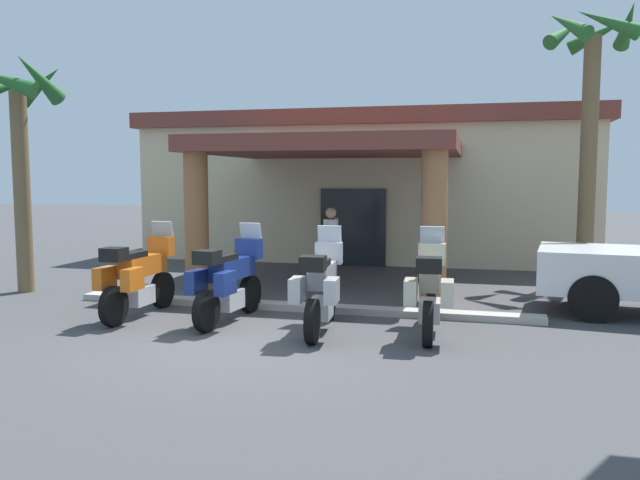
{
  "coord_description": "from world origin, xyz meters",
  "views": [
    {
      "loc": [
        3.44,
        -8.54,
        2.41
      ],
      "look_at": [
        0.38,
        3.27,
        1.2
      ],
      "focal_mm": 35.55,
      "sensor_mm": 36.0,
      "label": 1
    }
  ],
  "objects_px": {
    "motorcycle_blue": "(229,280)",
    "motorcycle_silver": "(321,287)",
    "motel_building": "(372,185)",
    "palm_tree_near_portico": "(591,90)",
    "pedestrian": "(331,241)",
    "motorcycle_orange": "(138,277)",
    "motorcycle_cream": "(430,289)",
    "palm_tree_roadside": "(17,125)"
  },
  "relations": [
    {
      "from": "motorcycle_silver",
      "to": "motorcycle_cream",
      "type": "bearing_deg",
      "value": -85.7
    },
    {
      "from": "motel_building",
      "to": "motorcycle_blue",
      "type": "bearing_deg",
      "value": -94.15
    },
    {
      "from": "pedestrian",
      "to": "palm_tree_near_portico",
      "type": "relative_size",
      "value": 0.28
    },
    {
      "from": "motorcycle_cream",
      "to": "pedestrian",
      "type": "xyz_separation_m",
      "value": [
        -2.49,
        3.84,
        0.32
      ]
    },
    {
      "from": "motorcycle_silver",
      "to": "pedestrian",
      "type": "bearing_deg",
      "value": 6.69
    },
    {
      "from": "palm_tree_roadside",
      "to": "palm_tree_near_portico",
      "type": "bearing_deg",
      "value": 21.25
    },
    {
      "from": "motorcycle_orange",
      "to": "palm_tree_roadside",
      "type": "xyz_separation_m",
      "value": [
        -3.61,
        1.54,
        2.79
      ]
    },
    {
      "from": "motorcycle_orange",
      "to": "motorcycle_cream",
      "type": "bearing_deg",
      "value": -88.45
    },
    {
      "from": "palm_tree_near_portico",
      "to": "motel_building",
      "type": "bearing_deg",
      "value": 142.66
    },
    {
      "from": "motorcycle_orange",
      "to": "pedestrian",
      "type": "bearing_deg",
      "value": -31.57
    },
    {
      "from": "pedestrian",
      "to": "motel_building",
      "type": "bearing_deg",
      "value": 111.1
    },
    {
      "from": "palm_tree_roadside",
      "to": "pedestrian",
      "type": "bearing_deg",
      "value": 20.84
    },
    {
      "from": "motorcycle_cream",
      "to": "palm_tree_near_portico",
      "type": "distance_m",
      "value": 7.72
    },
    {
      "from": "motorcycle_blue",
      "to": "palm_tree_near_portico",
      "type": "bearing_deg",
      "value": -41.47
    },
    {
      "from": "motel_building",
      "to": "motorcycle_blue",
      "type": "xyz_separation_m",
      "value": [
        -0.6,
        -10.46,
        -1.48
      ]
    },
    {
      "from": "motorcycle_blue",
      "to": "motorcycle_cream",
      "type": "height_order",
      "value": "same"
    },
    {
      "from": "palm_tree_near_portico",
      "to": "pedestrian",
      "type": "bearing_deg",
      "value": -158.31
    },
    {
      "from": "motorcycle_blue",
      "to": "pedestrian",
      "type": "bearing_deg",
      "value": -7.13
    },
    {
      "from": "motorcycle_blue",
      "to": "palm_tree_near_portico",
      "type": "relative_size",
      "value": 0.35
    },
    {
      "from": "motorcycle_orange",
      "to": "palm_tree_near_portico",
      "type": "height_order",
      "value": "palm_tree_near_portico"
    },
    {
      "from": "pedestrian",
      "to": "palm_tree_roadside",
      "type": "relative_size",
      "value": 0.36
    },
    {
      "from": "motel_building",
      "to": "motorcycle_orange",
      "type": "xyz_separation_m",
      "value": [
        -2.26,
        -10.49,
        -1.48
      ]
    },
    {
      "from": "motorcycle_blue",
      "to": "motel_building",
      "type": "bearing_deg",
      "value": 1.82
    },
    {
      "from": "motorcycle_silver",
      "to": "pedestrian",
      "type": "distance_m",
      "value": 4.2
    },
    {
      "from": "motorcycle_orange",
      "to": "palm_tree_near_portico",
      "type": "xyz_separation_m",
      "value": [
        8.05,
        6.08,
        3.69
      ]
    },
    {
      "from": "motel_building",
      "to": "palm_tree_near_portico",
      "type": "xyz_separation_m",
      "value": [
        5.79,
        -4.42,
        2.21
      ]
    },
    {
      "from": "motorcycle_cream",
      "to": "palm_tree_roadside",
      "type": "distance_m",
      "value": 9.16
    },
    {
      "from": "motorcycle_blue",
      "to": "pedestrian",
      "type": "xyz_separation_m",
      "value": [
        0.83,
        3.83,
        0.32
      ]
    },
    {
      "from": "motorcycle_silver",
      "to": "palm_tree_roadside",
      "type": "distance_m",
      "value": 7.68
    },
    {
      "from": "pedestrian",
      "to": "motorcycle_orange",
      "type": "bearing_deg",
      "value": -103.7
    },
    {
      "from": "motorcycle_silver",
      "to": "motel_building",
      "type": "bearing_deg",
      "value": 0.91
    },
    {
      "from": "motorcycle_blue",
      "to": "motorcycle_cream",
      "type": "xyz_separation_m",
      "value": [
        3.32,
        -0.01,
        0.0
      ]
    },
    {
      "from": "motorcycle_silver",
      "to": "palm_tree_roadside",
      "type": "relative_size",
      "value": 0.45
    },
    {
      "from": "pedestrian",
      "to": "motorcycle_cream",
      "type": "bearing_deg",
      "value": -37.92
    },
    {
      "from": "palm_tree_near_portico",
      "to": "palm_tree_roadside",
      "type": "xyz_separation_m",
      "value": [
        -11.66,
        -4.53,
        -0.89
      ]
    },
    {
      "from": "motorcycle_silver",
      "to": "pedestrian",
      "type": "xyz_separation_m",
      "value": [
        -0.83,
        4.1,
        0.32
      ]
    },
    {
      "from": "motorcycle_blue",
      "to": "palm_tree_near_portico",
      "type": "height_order",
      "value": "palm_tree_near_portico"
    },
    {
      "from": "motel_building",
      "to": "palm_tree_roadside",
      "type": "bearing_deg",
      "value": -124.12
    },
    {
      "from": "motorcycle_blue",
      "to": "palm_tree_near_portico",
      "type": "xyz_separation_m",
      "value": [
        6.39,
        6.05,
        3.69
      ]
    },
    {
      "from": "motorcycle_blue",
      "to": "motorcycle_silver",
      "type": "height_order",
      "value": "same"
    },
    {
      "from": "motel_building",
      "to": "palm_tree_near_portico",
      "type": "distance_m",
      "value": 7.61
    },
    {
      "from": "motorcycle_blue",
      "to": "motorcycle_cream",
      "type": "distance_m",
      "value": 3.32
    }
  ]
}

